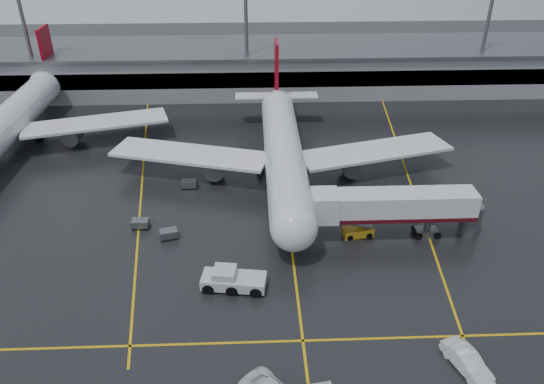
{
  "coord_description": "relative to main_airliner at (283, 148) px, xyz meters",
  "views": [
    {
      "loc": [
        -4.13,
        -55.58,
        35.13
      ],
      "look_at": [
        -2.0,
        -2.0,
        4.0
      ],
      "focal_mm": 34.25,
      "sensor_mm": 36.0,
      "label": 1
    }
  ],
  "objects": [
    {
      "name": "ground",
      "position": [
        0.0,
        -9.7,
        -4.21
      ],
      "size": [
        220.0,
        220.0,
        0.0
      ],
      "primitive_type": "plane",
      "color": "black",
      "rests_on": "ground"
    },
    {
      "name": "apron_line_centre",
      "position": [
        0.0,
        -9.7,
        -4.2
      ],
      "size": [
        0.25,
        90.0,
        0.02
      ],
      "primitive_type": "cube",
      "color": "gold",
      "rests_on": "ground"
    },
    {
      "name": "baggage_cart_c",
      "position": [
        -12.98,
        -3.18,
        -3.58
      ],
      "size": [
        2.03,
        1.34,
        1.12
      ],
      "color": "#595B60",
      "rests_on": "ground"
    },
    {
      "name": "pushback_tractor",
      "position": [
        -6.57,
        -24.08,
        -3.28
      ],
      "size": [
        6.81,
        3.64,
        2.32
      ],
      "color": "#BCBCBE",
      "rests_on": "ground"
    },
    {
      "name": "jet_bridge",
      "position": [
        11.87,
        -15.7,
        -0.28
      ],
      "size": [
        19.9,
        3.4,
        6.05
      ],
      "color": "silver",
      "rests_on": "ground"
    },
    {
      "name": "baggage_cart_a",
      "position": [
        -14.19,
        -15.06,
        -3.58
      ],
      "size": [
        2.26,
        1.76,
        1.12
      ],
      "color": "#595B60",
      "rests_on": "ground"
    },
    {
      "name": "belt_loader",
      "position": [
        7.96,
        -15.44,
        -3.66
      ],
      "size": [
        3.72,
        2.13,
        2.23
      ],
      "color": "gold",
      "rests_on": "ground"
    },
    {
      "name": "apron_line_right",
      "position": [
        18.0,
        0.3,
        -4.2
      ],
      "size": [
        7.57,
        69.64,
        0.02
      ],
      "primitive_type": "cube",
      "rotation": [
        0.0,
        0.0,
        -0.1
      ],
      "color": "gold",
      "rests_on": "ground"
    },
    {
      "name": "main_airliner",
      "position": [
        0.0,
        0.0,
        0.0
      ],
      "size": [
        48.8,
        45.6,
        14.1
      ],
      "color": "silver",
      "rests_on": "ground"
    },
    {
      "name": "baggage_cart_b",
      "position": [
        -17.88,
        -12.75,
        -3.58
      ],
      "size": [
        2.03,
        1.35,
        1.12
      ],
      "color": "#595B60",
      "rests_on": "ground"
    },
    {
      "name": "apron_line_stop",
      "position": [
        0.0,
        -31.7,
        -4.2
      ],
      "size": [
        60.0,
        0.25,
        0.02
      ],
      "primitive_type": "cube",
      "color": "gold",
      "rests_on": "ground"
    },
    {
      "name": "light_mast_right",
      "position": [
        40.0,
        32.3,
        10.27
      ],
      "size": [
        3.0,
        1.2,
        25.45
      ],
      "color": "#595B60",
      "rests_on": "ground"
    },
    {
      "name": "light_mast_left",
      "position": [
        -45.0,
        32.3,
        10.27
      ],
      "size": [
        3.0,
        1.2,
        25.45
      ],
      "color": "#595B60",
      "rests_on": "ground"
    },
    {
      "name": "service_van_c",
      "position": [
        13.52,
        -35.35,
        -3.36
      ],
      "size": [
        3.4,
        5.43,
        1.69
      ],
      "primitive_type": "imported",
      "rotation": [
        0.0,
        0.0,
        0.34
      ],
      "color": "white",
      "rests_on": "ground"
    },
    {
      "name": "second_airliner",
      "position": [
        -42.0,
        12.0,
        0.0
      ],
      "size": [
        48.8,
        45.6,
        14.1
      ],
      "color": "silver",
      "rests_on": "ground"
    },
    {
      "name": "apron_line_left",
      "position": [
        -20.0,
        0.3,
        -4.2
      ],
      "size": [
        9.99,
        69.35,
        0.02
      ],
      "primitive_type": "cube",
      "rotation": [
        0.0,
        0.0,
        0.14
      ],
      "color": "gold",
      "rests_on": "ground"
    },
    {
      "name": "terminal",
      "position": [
        0.0,
        38.23,
        0.11
      ],
      "size": [
        122.0,
        19.0,
        8.6
      ],
      "color": "gray",
      "rests_on": "ground"
    },
    {
      "name": "light_mast_mid",
      "position": [
        -5.0,
        32.3,
        10.27
      ],
      "size": [
        3.0,
        1.2,
        25.45
      ],
      "color": "#595B60",
      "rests_on": "ground"
    }
  ]
}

